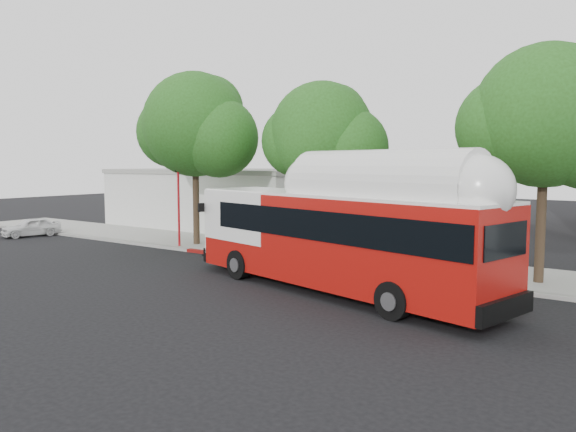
% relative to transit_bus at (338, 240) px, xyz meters
% --- Properties ---
extents(ground, '(120.00, 120.00, 0.00)m').
position_rel_transit_bus_xyz_m(ground, '(-3.27, -0.30, -1.94)').
color(ground, black).
rests_on(ground, ground).
extents(sidewalk, '(60.00, 5.00, 0.15)m').
position_rel_transit_bus_xyz_m(sidewalk, '(-3.27, 6.20, -1.86)').
color(sidewalk, gray).
rests_on(sidewalk, ground).
extents(curb_strip, '(60.00, 0.30, 0.15)m').
position_rel_transit_bus_xyz_m(curb_strip, '(-3.27, 3.60, -1.86)').
color(curb_strip, gray).
rests_on(curb_strip, ground).
extents(red_curb_segment, '(10.00, 0.32, 0.16)m').
position_rel_transit_bus_xyz_m(red_curb_segment, '(-6.27, 3.60, -1.86)').
color(red_curb_segment, maroon).
rests_on(red_curb_segment, ground).
extents(street_tree_left, '(6.67, 5.80, 9.74)m').
position_rel_transit_bus_xyz_m(street_tree_left, '(-11.80, 5.25, 4.67)').
color(street_tree_left, '#2D2116').
rests_on(street_tree_left, ground).
extents(street_tree_mid, '(5.75, 5.00, 8.62)m').
position_rel_transit_bus_xyz_m(street_tree_mid, '(-3.86, 5.75, 3.97)').
color(street_tree_mid, '#2D2116').
rests_on(street_tree_mid, ground).
extents(street_tree_right, '(6.21, 5.40, 9.18)m').
position_rel_transit_bus_xyz_m(street_tree_right, '(6.17, 5.55, 4.32)').
color(street_tree_right, '#2D2116').
rests_on(street_tree_right, ground).
extents(low_commercial_bldg, '(16.20, 10.20, 4.25)m').
position_rel_transit_bus_xyz_m(low_commercial_bldg, '(-17.27, 13.70, 0.21)').
color(low_commercial_bldg, silver).
rests_on(low_commercial_bldg, ground).
extents(transit_bus, '(14.19, 5.81, 4.14)m').
position_rel_transit_bus_xyz_m(transit_bus, '(0.00, 0.00, 0.00)').
color(transit_bus, '#A10F0B').
rests_on(transit_bus, ground).
extents(parked_car, '(3.78, 2.20, 1.21)m').
position_rel_transit_bus_xyz_m(parked_car, '(-24.00, 2.13, -1.33)').
color(parked_car, silver).
rests_on(parked_car, ground).
extents(signal_pole, '(0.13, 0.43, 4.50)m').
position_rel_transit_bus_xyz_m(signal_pole, '(-12.46, 4.05, 0.37)').
color(signal_pole, red).
rests_on(signal_pole, ground).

